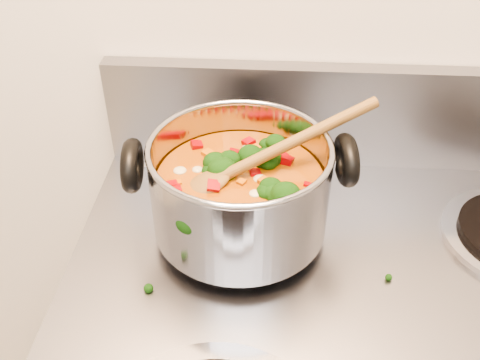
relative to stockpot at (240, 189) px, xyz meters
name	(u,v)px	position (x,y,z in m)	size (l,w,h in m)	color
stockpot	(240,189)	(0.00, 0.00, 0.00)	(0.29, 0.23, 0.14)	#9D9DA4
wooden_spoon	(250,163)	(0.01, 0.00, 0.04)	(0.25, 0.13, 0.10)	brown
cooktop_crumbs	(202,233)	(-0.05, -0.01, -0.07)	(0.22, 0.36, 0.01)	black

